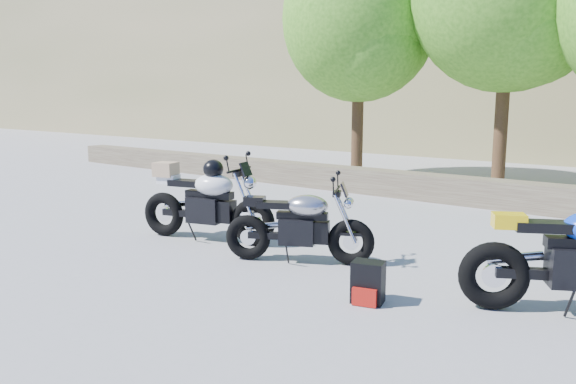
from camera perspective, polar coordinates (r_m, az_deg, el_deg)
name	(u,v)px	position (r m, az deg, el deg)	size (l,w,h in m)	color
ground	(224,263)	(6.83, -6.55, -7.14)	(90.00, 90.00, 0.00)	gray
stone_wall	(421,186)	(11.28, 13.40, 0.56)	(22.00, 0.55, 0.50)	brown
tree_decid_left	(362,26)	(13.81, 7.52, 16.41)	(3.67, 3.67, 5.62)	#382314
silver_bike	(300,226)	(6.70, 1.20, -3.51)	(1.67, 0.95, 0.91)	black
white_bike	(206,201)	(7.80, -8.34, -0.89)	(2.01, 0.80, 1.13)	black
backpack	(368,283)	(5.51, 8.11, -9.13)	(0.35, 0.32, 0.41)	black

